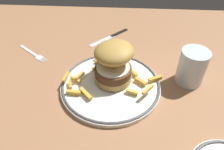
{
  "coord_description": "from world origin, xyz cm",
  "views": [
    {
      "loc": [
        -0.38,
        -41.74,
        43.43
      ],
      "look_at": [
        -3.13,
        1.78,
        4.6
      ],
      "focal_mm": 34.45,
      "sensor_mm": 36.0,
      "label": 1
    }
  ],
  "objects_px": {
    "water_glass": "(193,69)",
    "fork": "(34,54)",
    "burger": "(115,62)",
    "knife": "(113,36)",
    "dinner_plate": "(112,85)"
  },
  "relations": [
    {
      "from": "dinner_plate",
      "to": "burger",
      "type": "distance_m",
      "value": 0.07
    },
    {
      "from": "dinner_plate",
      "to": "fork",
      "type": "bearing_deg",
      "value": 152.53
    },
    {
      "from": "water_glass",
      "to": "fork",
      "type": "bearing_deg",
      "value": 168.41
    },
    {
      "from": "dinner_plate",
      "to": "water_glass",
      "type": "bearing_deg",
      "value": 10.19
    },
    {
      "from": "knife",
      "to": "water_glass",
      "type": "bearing_deg",
      "value": -44.58
    },
    {
      "from": "dinner_plate",
      "to": "fork",
      "type": "relative_size",
      "value": 2.28
    },
    {
      "from": "burger",
      "to": "knife",
      "type": "height_order",
      "value": "burger"
    },
    {
      "from": "water_glass",
      "to": "fork",
      "type": "relative_size",
      "value": 0.84
    },
    {
      "from": "dinner_plate",
      "to": "fork",
      "type": "xyz_separation_m",
      "value": [
        -0.27,
        0.14,
        -0.01
      ]
    },
    {
      "from": "dinner_plate",
      "to": "knife",
      "type": "relative_size",
      "value": 2.03
    },
    {
      "from": "water_glass",
      "to": "fork",
      "type": "distance_m",
      "value": 0.51
    },
    {
      "from": "burger",
      "to": "knife",
      "type": "bearing_deg",
      "value": 94.18
    },
    {
      "from": "burger",
      "to": "water_glass",
      "type": "height_order",
      "value": "burger"
    },
    {
      "from": "dinner_plate",
      "to": "water_glass",
      "type": "height_order",
      "value": "water_glass"
    },
    {
      "from": "fork",
      "to": "knife",
      "type": "relative_size",
      "value": 0.89
    }
  ]
}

